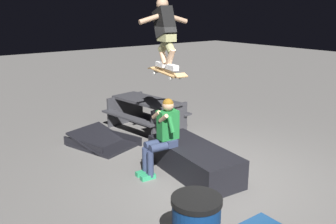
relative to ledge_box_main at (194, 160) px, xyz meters
name	(u,v)px	position (x,y,z in m)	size (l,w,h in m)	color
ground_plane	(212,176)	(-0.28, -0.18, -0.25)	(40.00, 40.00, 0.00)	slate
ledge_box_main	(194,160)	(0.00, 0.00, 0.00)	(1.87, 0.79, 0.50)	black
person_sitting_on_ledge	(163,133)	(0.35, 0.41, 0.49)	(0.60, 0.77, 1.33)	#2D3856
skateboard	(167,73)	(0.42, 0.27, 1.51)	(1.04, 0.34, 0.13)	#AD8451
skater_airborne	(165,30)	(0.48, 0.27, 2.19)	(0.63, 0.89, 1.12)	white
kicker_ramp	(103,143)	(2.18, 0.63, -0.19)	(1.48, 1.27, 0.39)	black
picnic_table_back	(146,109)	(2.48, -0.69, 0.25)	(1.88, 1.57, 0.75)	#38383D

